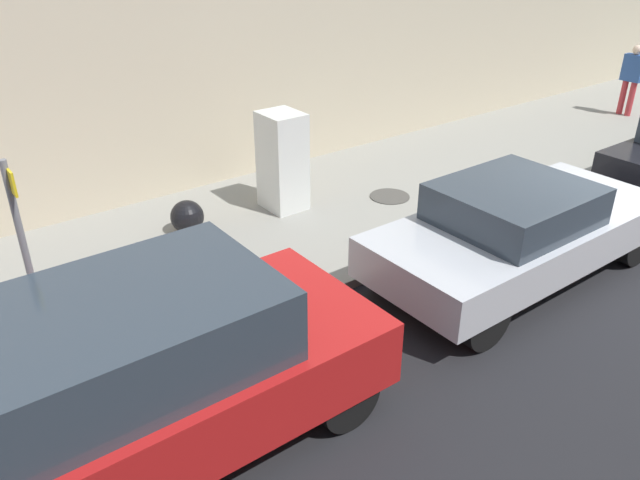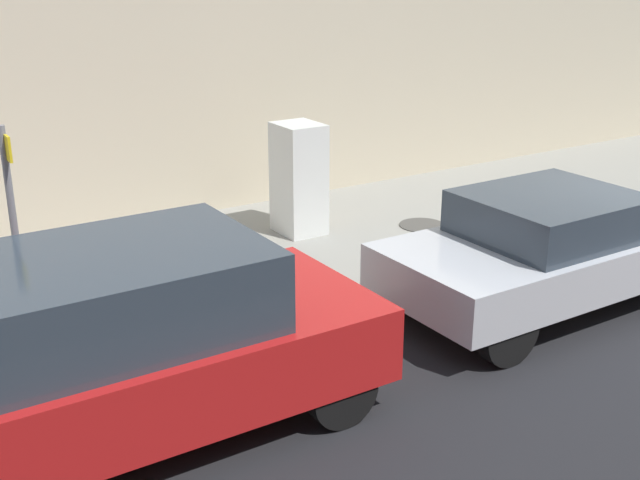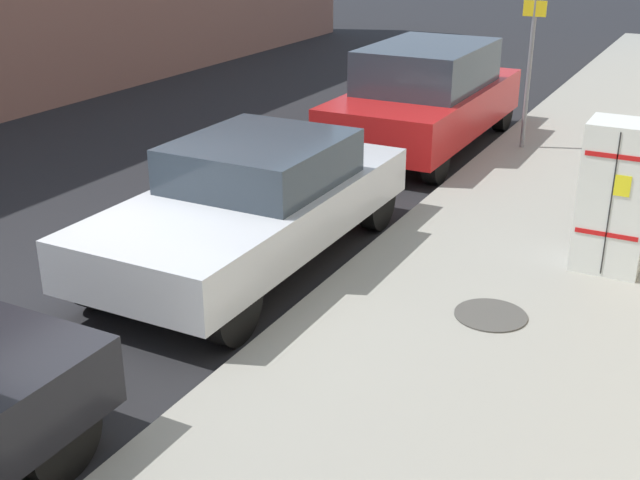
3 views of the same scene
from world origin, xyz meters
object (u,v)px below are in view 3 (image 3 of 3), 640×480
Objects in this scene: discarded_refrigerator at (615,197)px; parked_sedan_silver at (254,200)px; parked_suv_red at (427,96)px; street_sign_post at (530,64)px; trash_bag at (640,200)px.

discarded_refrigerator reaches higher than parked_sedan_silver.
parked_sedan_silver is at bearing 90.00° from parked_suv_red.
street_sign_post is at bearing -64.87° from discarded_refrigerator.
trash_bag is (-0.11, -1.72, -0.55)m from discarded_refrigerator.
discarded_refrigerator is 5.45m from parked_suv_red.
parked_suv_red is at bearing 12.33° from street_sign_post.
parked_sedan_silver is at bearing 20.92° from discarded_refrigerator.
street_sign_post reaches higher than trash_bag.
parked_suv_red is (3.65, -4.05, -0.05)m from discarded_refrigerator.
trash_bag is at bearing -140.36° from parked_sedan_silver.
street_sign_post reaches higher than parked_sedan_silver.
trash_bag is (-2.17, 2.68, -1.10)m from street_sign_post.
discarded_refrigerator is 1.81m from trash_bag.
parked_suv_red is at bearing -90.00° from parked_sedan_silver.
discarded_refrigerator is at bearing 115.13° from street_sign_post.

